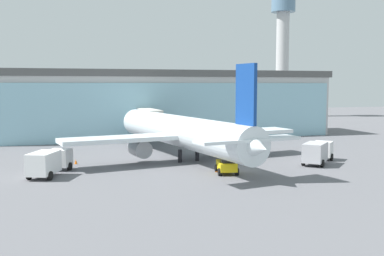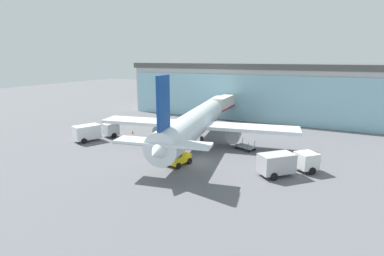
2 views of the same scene
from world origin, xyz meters
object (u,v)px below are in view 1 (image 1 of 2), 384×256
Objects in this scene: jet_bridge at (145,117)px; pushback_tug at (227,165)px; catering_truck at (49,161)px; safety_cone_wingtip at (76,162)px; control_tower at (283,44)px; airplane at (181,132)px; baggage_cart at (241,153)px; fuel_truck at (318,151)px; safety_cone_nose at (217,170)px.

pushback_tug is at bearing -175.91° from jet_bridge.
catering_truck reaches higher than safety_cone_wingtip.
pushback_tug is at bearing -120.81° from control_tower.
airplane is at bearing -0.47° from safety_cone_wingtip.
baggage_cart is 11.75m from pushback_tug.
jet_bridge is 0.41× the size of control_tower.
fuel_truck is at bearing -127.35° from airplane.
catering_truck is 24.70m from baggage_cart.
fuel_truck is 2.11× the size of baggage_cart.
control_tower is at bearing -46.50° from airplane.
jet_bridge is 0.40× the size of airplane.
control_tower is 4.71× the size of catering_truck.
jet_bridge is at bearing 17.73° from pushback_tug.
catering_truck reaches higher than baggage_cart.
catering_truck is at bearing 100.25° from airplane.
safety_cone_wingtip is at bearing -132.40° from control_tower.
safety_cone_nose is (17.52, -3.20, -1.19)m from catering_truck.
safety_cone_nose is (3.02, -27.40, -4.02)m from jet_bridge.
fuel_truck is at bearing 156.29° from baggage_cart.
catering_truck is (-14.50, -24.20, -2.83)m from jet_bridge.
pushback_tug is (3.71, -28.64, -3.32)m from jet_bridge.
pushback_tug reaches higher than baggage_cart.
pushback_tug is at bearing -60.62° from safety_cone_nose.
safety_cone_nose is at bearing 76.17° from baggage_cart.
catering_truck is 1.12× the size of fuel_truck.
control_tower is 101.42m from catering_truck.
safety_cone_wingtip is at bearing -2.50° from catering_truck.
safety_cone_wingtip is (-14.66, 9.43, 0.00)m from safety_cone_nose.
fuel_truck is (16.54, -25.64, -2.83)m from jet_bridge.
control_tower is 86.57m from airplane.
control_tower is 94.54m from pushback_tug.
safety_cone_nose is (-0.70, 1.24, -0.70)m from pushback_tug.
control_tower is (50.95, 50.57, 17.45)m from jet_bridge.
pushback_tug is 6.31× the size of safety_cone_nose.
control_tower reaches higher than baggage_cart.
jet_bridge reaches higher than pushback_tug.
baggage_cart is at bearing -103.15° from airplane.
catering_truck is 13.80× the size of safety_cone_nose.
fuel_truck is 13.18m from pushback_tug.
pushback_tug is at bearing 82.47° from baggage_cart.
pushback_tug is at bearing -81.53° from catering_truck.
catering_truck is (-15.97, -6.12, -2.06)m from airplane.
pushback_tug is (18.21, -4.44, -0.49)m from catering_truck.
baggage_cart is 5.81× the size of safety_cone_wingtip.
safety_cone_wingtip is at bearing 147.26° from safety_cone_nose.
control_tower reaches higher than safety_cone_nose.
catering_truck reaches higher than pushback_tug.
control_tower is 5.30× the size of fuel_truck.
jet_bridge is at bearing -40.77° from baggage_cart.
baggage_cart is (-41.46, -69.00, -21.24)m from control_tower.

